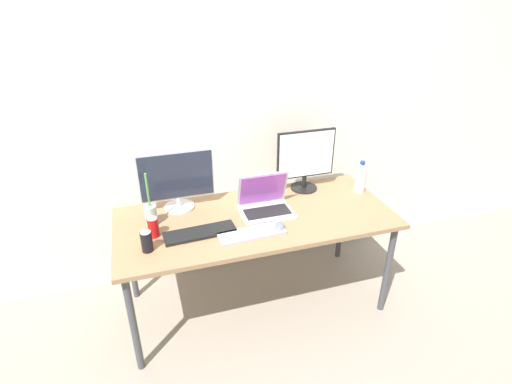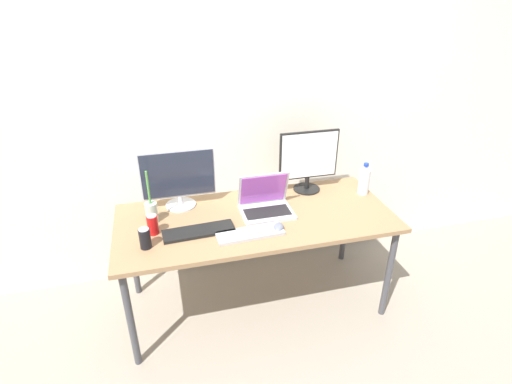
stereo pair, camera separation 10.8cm
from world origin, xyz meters
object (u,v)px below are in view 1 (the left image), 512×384
at_px(water_bottle, 361,178).
at_px(monitor_left, 177,179).
at_px(keyboard_aux, 252,234).
at_px(mouse_by_keyboard, 280,227).
at_px(work_desk, 256,224).
at_px(monitor_center, 306,158).
at_px(keyboard_main, 200,233).
at_px(soda_can_by_laptop, 147,241).
at_px(bamboo_vase, 151,214).
at_px(soda_can_near_keyboard, 153,227).
at_px(laptop_silver, 265,203).

bearing_deg(water_bottle, monitor_left, 173.72).
xyz_separation_m(keyboard_aux, mouse_by_keyboard, (0.18, 0.01, 0.01)).
relative_size(work_desk, monitor_center, 4.00).
bearing_deg(work_desk, monitor_left, 150.27).
xyz_separation_m(monitor_center, keyboard_main, (-0.85, -0.38, -0.23)).
distance_m(soda_can_by_laptop, bamboo_vase, 0.28).
bearing_deg(soda_can_near_keyboard, keyboard_aux, -16.17).
xyz_separation_m(mouse_by_keyboard, soda_can_by_laptop, (-0.80, 0.01, 0.04)).
distance_m(keyboard_main, soda_can_near_keyboard, 0.28).
bearing_deg(soda_can_by_laptop, soda_can_near_keyboard, 71.50).
relative_size(water_bottle, soda_can_near_keyboard, 1.87).
height_order(water_bottle, soda_can_by_laptop, water_bottle).
bearing_deg(keyboard_aux, monitor_left, 125.79).
distance_m(work_desk, soda_can_near_keyboard, 0.67).
bearing_deg(soda_can_near_keyboard, monitor_left, 57.75).
xyz_separation_m(work_desk, mouse_by_keyboard, (0.10, -0.19, 0.08)).
distance_m(work_desk, keyboard_aux, 0.23).
xyz_separation_m(monitor_center, soda_can_by_laptop, (-1.16, -0.45, -0.18)).
bearing_deg(soda_can_near_keyboard, keyboard_main, -13.09).
bearing_deg(keyboard_aux, keyboard_main, 158.15).
relative_size(keyboard_main, water_bottle, 1.85).
distance_m(work_desk, keyboard_main, 0.41).
bearing_deg(bamboo_vase, soda_can_by_laptop, -99.04).
height_order(keyboard_main, bamboo_vase, bamboo_vase).
bearing_deg(soda_can_near_keyboard, water_bottle, 6.13).
bearing_deg(monitor_center, keyboard_main, -156.05).
bearing_deg(work_desk, keyboard_main, -165.58).
distance_m(keyboard_aux, bamboo_vase, 0.65).
height_order(laptop_silver, keyboard_aux, laptop_silver).
bearing_deg(work_desk, keyboard_aux, -113.82).
relative_size(monitor_center, bamboo_vase, 1.27).
height_order(monitor_left, keyboard_aux, monitor_left).
height_order(monitor_center, keyboard_main, monitor_center).
relative_size(monitor_center, soda_can_near_keyboard, 3.58).
xyz_separation_m(work_desk, soda_can_near_keyboard, (-0.66, -0.04, 0.12)).
bearing_deg(water_bottle, laptop_silver, -174.47).
height_order(mouse_by_keyboard, bamboo_vase, bamboo_vase).
bearing_deg(work_desk, soda_can_near_keyboard, -176.72).
xyz_separation_m(laptop_silver, keyboard_aux, (-0.17, -0.25, -0.05)).
relative_size(mouse_by_keyboard, soda_can_near_keyboard, 0.77).
bearing_deg(work_desk, laptop_silver, 32.54).
bearing_deg(soda_can_near_keyboard, bamboo_vase, 90.90).
distance_m(keyboard_aux, soda_can_near_keyboard, 0.59).
bearing_deg(bamboo_vase, water_bottle, 0.75).
height_order(monitor_left, water_bottle, monitor_left).
bearing_deg(soda_can_by_laptop, monitor_left, 61.75).
height_order(laptop_silver, keyboard_main, laptop_silver).
relative_size(keyboard_aux, soda_can_near_keyboard, 3.25).
bearing_deg(laptop_silver, bamboo_vase, 175.83).
bearing_deg(bamboo_vase, work_desk, -8.89).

